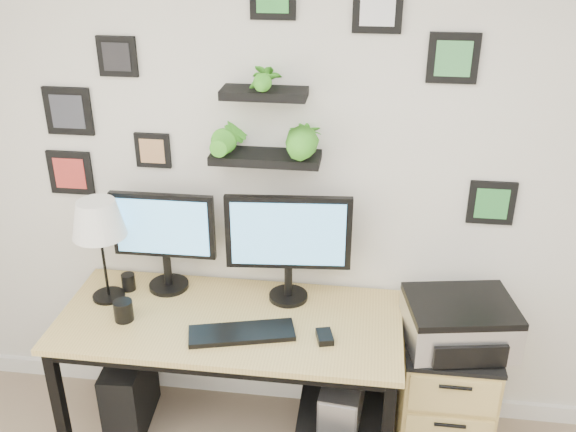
% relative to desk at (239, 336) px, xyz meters
% --- Properties ---
extents(room, '(4.00, 4.00, 4.00)m').
position_rel_desk_xyz_m(room, '(0.40, 0.32, -0.58)').
color(room, tan).
rests_on(room, ground).
extents(desk, '(1.60, 0.70, 0.75)m').
position_rel_desk_xyz_m(desk, '(0.00, 0.00, 0.00)').
color(desk, tan).
rests_on(desk, ground).
extents(monitor_left, '(0.50, 0.20, 0.51)m').
position_rel_desk_xyz_m(monitor_left, '(-0.39, 0.18, 0.43)').
color(monitor_left, black).
rests_on(monitor_left, desk).
extents(monitor_right, '(0.59, 0.21, 0.55)m').
position_rel_desk_xyz_m(monitor_right, '(0.22, 0.16, 0.45)').
color(monitor_right, black).
rests_on(monitor_right, desk).
extents(keyboard, '(0.49, 0.27, 0.02)m').
position_rel_desk_xyz_m(keyboard, '(0.05, -0.16, 0.14)').
color(keyboard, black).
rests_on(keyboard, desk).
extents(mouse, '(0.09, 0.12, 0.03)m').
position_rel_desk_xyz_m(mouse, '(0.42, -0.14, 0.14)').
color(mouse, black).
rests_on(mouse, desk).
extents(table_lamp, '(0.25, 0.25, 0.52)m').
position_rel_desk_xyz_m(table_lamp, '(-0.66, 0.06, 0.54)').
color(table_lamp, black).
rests_on(table_lamp, desk).
extents(mug, '(0.09, 0.09, 0.10)m').
position_rel_desk_xyz_m(mug, '(-0.52, -0.11, 0.17)').
color(mug, black).
rests_on(mug, desk).
extents(pen_cup, '(0.07, 0.07, 0.09)m').
position_rel_desk_xyz_m(pen_cup, '(-0.59, 0.14, 0.17)').
color(pen_cup, black).
rests_on(pen_cup, desk).
extents(pc_tower_black, '(0.21, 0.43, 0.41)m').
position_rel_desk_xyz_m(pc_tower_black, '(-0.60, 0.02, -0.42)').
color(pc_tower_black, black).
rests_on(pc_tower_black, ground).
extents(pc_tower_grey, '(0.23, 0.44, 0.42)m').
position_rel_desk_xyz_m(pc_tower_grey, '(0.51, 0.03, -0.41)').
color(pc_tower_grey, gray).
rests_on(pc_tower_grey, ground).
extents(file_cabinet, '(0.43, 0.53, 0.67)m').
position_rel_desk_xyz_m(file_cabinet, '(1.00, 0.06, -0.29)').
color(file_cabinet, tan).
rests_on(file_cabinet, ground).
extents(printer, '(0.53, 0.45, 0.21)m').
position_rel_desk_xyz_m(printer, '(1.02, 0.03, 0.15)').
color(printer, silver).
rests_on(printer, file_cabinet).
extents(wall_decor, '(2.25, 0.18, 1.10)m').
position_rel_desk_xyz_m(wall_decor, '(0.08, 0.26, 1.03)').
color(wall_decor, black).
rests_on(wall_decor, ground).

